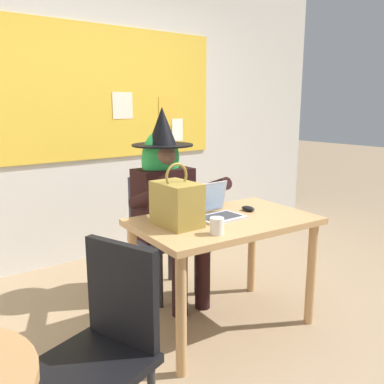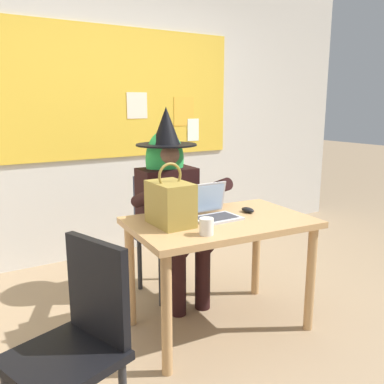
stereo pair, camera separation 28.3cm
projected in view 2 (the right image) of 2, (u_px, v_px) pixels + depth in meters
name	position (u px, v px, depth m)	size (l,w,h in m)	color
ground_plane	(236.00, 333.00, 2.68)	(24.00, 24.00, 0.00)	#937A5B
wall_back_bulletin	(118.00, 106.00, 3.94)	(5.74, 1.94, 2.84)	beige
desk_main	(220.00, 236.00, 2.62)	(1.18, 0.80, 0.74)	tan
chair_at_desk	(163.00, 226.00, 3.23)	(0.44, 0.44, 0.91)	#2D3347
person_costumed	(171.00, 194.00, 3.07)	(0.61, 0.70, 1.43)	black
laptop	(212.00, 210.00, 2.63)	(0.30, 0.25, 0.22)	#B7B7BC
computer_mouse	(248.00, 210.00, 2.76)	(0.06, 0.10, 0.03)	black
handbag	(170.00, 203.00, 2.46)	(0.20, 0.30, 0.38)	olive
coffee_mug	(206.00, 226.00, 2.29)	(0.08, 0.08, 0.10)	silver
chair_spare_by_window	(79.00, 334.00, 1.76)	(0.53, 0.53, 0.88)	black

